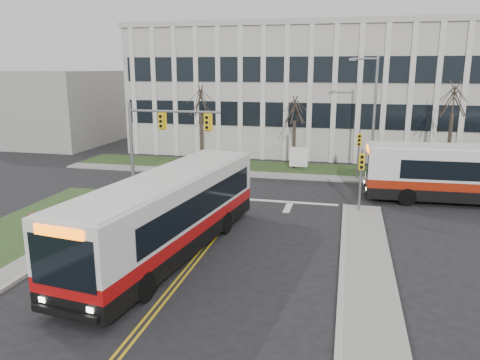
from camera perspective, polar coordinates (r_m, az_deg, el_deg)
name	(u,v)px	position (r m, az deg, el deg)	size (l,w,h in m)	color
ground	(208,244)	(22.95, -3.91, -7.85)	(120.00, 120.00, 0.00)	black
sidewalk_west	(12,272)	(22.00, -26.00, -10.05)	(1.20, 26.00, 0.14)	#9E9B93
sidewalk_east	(373,312)	(17.55, 15.87, -15.21)	(2.00, 26.00, 0.14)	#9E9B93
sidewalk_cross	(328,178)	(36.60, 10.63, 0.22)	(44.00, 1.60, 0.14)	#9E9B93
building_lawn	(329,171)	(39.33, 10.82, 1.12)	(44.00, 5.00, 0.12)	#2A4A1F
office_building	(337,91)	(50.49, 11.72, 10.60)	(40.00, 16.00, 12.00)	beige
building_annex	(52,108)	(56.73, -21.98, 8.18)	(12.00, 12.00, 8.00)	#9E9B93
mast_arm_signal	(155,134)	(30.33, -10.32, 5.56)	(6.11, 0.38, 6.20)	slate
signal_pole_near	(361,171)	(27.96, 14.55, 1.01)	(0.34, 0.39, 3.80)	slate
signal_pole_far	(359,148)	(36.31, 14.28, 3.85)	(0.34, 0.39, 3.80)	slate
streetlight	(372,111)	(36.80, 15.81, 8.11)	(2.15, 0.25, 9.20)	slate
directory_sign	(299,157)	(38.79, 7.16, 2.76)	(1.50, 0.12, 2.00)	slate
tree_left	(201,102)	(40.45, -4.80, 9.47)	(1.80, 1.80, 7.70)	#42352B
tree_mid	(295,111)	(39.02, 6.70, 8.35)	(1.80, 1.80, 6.82)	#42352B
tree_right	(454,101)	(39.26, 24.59, 8.76)	(1.80, 1.80, 8.25)	#42352B
bus_main	(169,216)	(21.45, -8.70, -4.37)	(2.96, 13.65, 3.64)	silver
bus_cross	(476,176)	(32.66, 26.85, 0.43)	(2.88, 13.30, 3.55)	silver
newspaper_box_red	(35,222)	(26.78, -23.69, -4.77)	(0.50, 0.45, 0.95)	maroon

